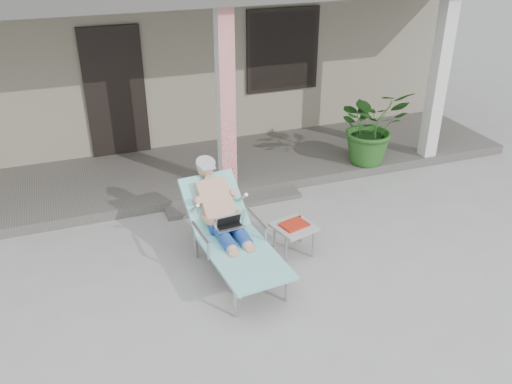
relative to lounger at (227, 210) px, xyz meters
name	(u,v)px	position (x,y,z in m)	size (l,w,h in m)	color
ground	(283,277)	(0.53, -0.46, -0.75)	(60.00, 60.00, 0.00)	#9E9E99
house	(162,29)	(0.53, 6.03, 0.91)	(10.40, 5.40, 3.30)	gray
porch_deck	(213,169)	(0.53, 2.54, -0.68)	(10.00, 2.00, 0.15)	#605B56
porch_step	(234,203)	(0.53, 1.39, -0.72)	(2.00, 0.30, 0.07)	#605B56
lounger	(227,210)	(0.00, 0.00, 0.00)	(0.87, 1.93, 1.22)	#B7B7BC
side_table	(294,228)	(0.84, -0.02, -0.41)	(0.56, 0.56, 0.41)	#A8A8A4
potted_palm	(371,126)	(2.96, 1.79, 0.01)	(1.11, 0.96, 1.23)	#26591E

